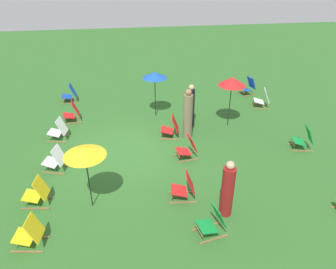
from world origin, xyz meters
The scene contains 20 objects.
ground_plane centered at (0.00, 0.00, 0.00)m, with size 40.00×40.00×0.00m, color #2D6026.
deckchair_0 centered at (0.86, -2.47, 0.37)m, with size 0.67×0.86×0.83m.
deckchair_1 centered at (2.41, -2.70, 0.37)m, with size 0.56×0.81×0.83m.
deckchair_2 centered at (3.88, -2.57, 0.37)m, with size 0.59×0.82×0.83m.
deckchair_4 centered at (0.75, 1.75, 0.37)m, with size 0.59×0.83×0.83m.
deckchair_5 centered at (-0.69, 1.41, 0.37)m, with size 0.62×0.84×0.83m.
deckchair_6 centered at (2.73, 1.28, 0.37)m, with size 0.56×0.81×0.83m.
deckchair_7 centered at (-4.21, 5.65, 0.37)m, with size 0.67×0.86×0.83m.
deckchair_8 centered at (-1.07, -2.65, 0.37)m, with size 0.61×0.84×0.83m.
deckchair_9 centered at (-2.48, -2.33, 0.37)m, with size 0.58×0.82×0.83m.
deckchair_10 centered at (4.10, 1.72, 0.37)m, with size 0.63×0.85×0.83m.
deckchair_11 centered at (-4.45, -2.65, 0.37)m, with size 0.50×0.78×0.83m.
deckchair_12 centered at (0.73, 5.84, 0.37)m, with size 0.61×0.84×0.83m.
deckchair_13 centered at (-2.72, 5.76, 0.37)m, with size 0.64×0.85×0.83m.
umbrella_0 centered at (-2.53, 1.03, 1.76)m, with size 0.98×0.98×1.88m.
umbrella_1 centered at (-1.26, 3.76, 1.83)m, with size 1.02×1.02×1.99m.
umbrella_2 centered at (2.69, -1.26, 1.74)m, with size 1.07×1.07×1.87m.
person_0 centered at (-0.60, 2.00, 0.89)m, with size 0.47×0.47×1.89m.
person_1 centered at (-1.45, 2.28, 0.81)m, with size 0.37×0.37×1.71m.
person_2 centered at (3.48, 2.24, 0.77)m, with size 0.47×0.47×1.66m.
Camera 1 is at (9.60, -0.14, 6.09)m, focal length 34.66 mm.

